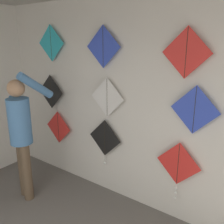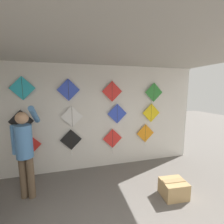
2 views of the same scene
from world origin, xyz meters
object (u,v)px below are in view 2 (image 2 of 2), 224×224
object	(u,v)px
kite_3	(145,134)
kite_9	(68,90)
kite_8	(22,88)
shopkeeper	(25,147)
kite_7	(151,113)
kite_10	(112,91)
kite_2	(113,140)
kite_4	(21,121)
kite_6	(117,114)
kite_0	(29,145)
kite_1	(71,141)
cardboard_box	(173,188)
kite_5	(72,116)
kite_11	(154,92)

from	to	relation	value
kite_3	kite_9	world-z (taller)	kite_9
kite_3	kite_8	bearing A→B (deg)	179.99
shopkeeper	kite_7	xyz separation A→B (m)	(3.16, 0.78, 0.44)
kite_10	kite_8	bearing A→B (deg)	180.00
kite_2	kite_9	xyz separation A→B (m)	(-1.13, 0.00, 1.39)
kite_4	kite_6	world-z (taller)	kite_6
kite_0	kite_4	size ratio (longest dim) A/B	1.00
kite_4	kite_1	bearing A→B (deg)	-0.04
cardboard_box	kite_5	distance (m)	2.80
cardboard_box	kite_1	world-z (taller)	kite_1
kite_5	kite_7	world-z (taller)	kite_7
kite_6	kite_2	bearing A→B (deg)	-179.57
shopkeeper	kite_8	xyz separation A→B (m)	(-0.17, 0.78, 1.14)
kite_6	kite_9	size ratio (longest dim) A/B	1.00
kite_6	kite_10	size ratio (longest dim) A/B	1.00
kite_0	kite_1	size ratio (longest dim) A/B	0.80
kite_2	kite_10	xyz separation A→B (m)	(-0.01, 0.00, 1.35)
shopkeeper	kite_4	bearing A→B (deg)	123.79
kite_4	kite_9	size ratio (longest dim) A/B	1.00
kite_5	kite_7	size ratio (longest dim) A/B	1.00
kite_3	kite_10	size ratio (longest dim) A/B	1.25
kite_4	kite_8	world-z (taller)	kite_8
kite_7	kite_10	bearing A→B (deg)	180.00
kite_1	kite_11	distance (m)	2.66
kite_3	kite_7	distance (m)	0.65
shopkeeper	kite_8	bearing A→B (deg)	118.09
kite_8	kite_9	xyz separation A→B (m)	(1.02, 0.00, -0.04)
kite_7	kite_9	bearing A→B (deg)	180.00
kite_9	kite_7	bearing A→B (deg)	0.00
kite_5	kite_11	distance (m)	2.39
shopkeeper	kite_1	distance (m)	1.18
kite_11	kite_4	bearing A→B (deg)	180.00
kite_1	kite_11	bearing A→B (deg)	0.02
kite_8	kite_11	xyz separation A→B (m)	(3.39, 0.00, -0.11)
cardboard_box	kite_10	world-z (taller)	kite_10
kite_3	kite_4	world-z (taller)	kite_4
kite_4	kite_5	bearing A→B (deg)	0.00
shopkeeper	kite_10	world-z (taller)	kite_10
kite_6	kite_8	world-z (taller)	kite_8
cardboard_box	kite_9	world-z (taller)	kite_9
kite_3	kite_6	size ratio (longest dim) A/B	1.25
cardboard_box	kite_2	distance (m)	1.86
kite_2	kite_5	size ratio (longest dim) A/B	1.38
shopkeeper	kite_3	size ratio (longest dim) A/B	2.70
cardboard_box	kite_2	bearing A→B (deg)	119.72
kite_3	cardboard_box	bearing A→B (deg)	-95.16
kite_1	kite_7	bearing A→B (deg)	0.02
kite_5	shopkeeper	bearing A→B (deg)	-139.45
shopkeeper	kite_4	world-z (taller)	shopkeeper
kite_7	kite_10	size ratio (longest dim) A/B	1.00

